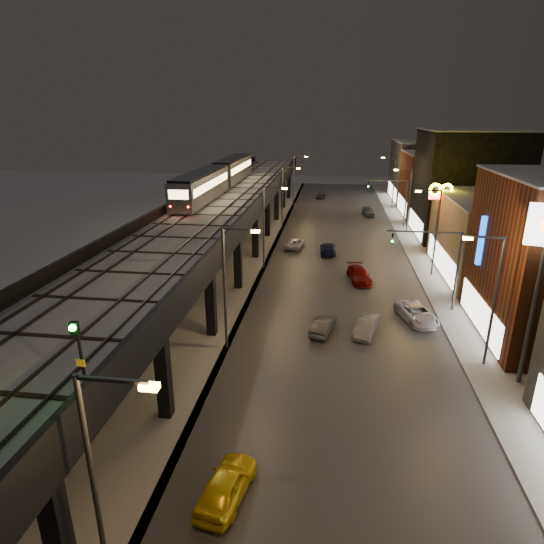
{
  "coord_description": "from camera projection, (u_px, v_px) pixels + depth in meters",
  "views": [
    {
      "loc": [
        6.4,
        -15.47,
        16.08
      ],
      "look_at": [
        2.22,
        15.87,
        5.0
      ],
      "focal_mm": 30.0,
      "sensor_mm": 36.0,
      "label": 1
    }
  ],
  "objects": [
    {
      "name": "rail_signal",
      "position": [
        78.0,
        343.0,
        15.65
      ],
      "size": [
        0.32,
        0.41,
        2.79
      ],
      "color": "black",
      "rests_on": "viaduct_trackbed"
    },
    {
      "name": "viaduct_parapet_far",
      "position": [
        178.0,
        203.0,
        49.55
      ],
      "size": [
        0.3,
        100.0,
        1.1
      ],
      "primitive_type": "cube",
      "color": "black",
      "rests_on": "elevated_viaduct"
    },
    {
      "name": "car_mid_dark",
      "position": [
        328.0,
        249.0,
        54.6
      ],
      "size": [
        2.01,
        4.54,
        1.29
      ],
      "primitive_type": "imported",
      "rotation": [
        0.0,
        0.0,
        3.19
      ],
      "color": "black",
      "rests_on": "ground"
    },
    {
      "name": "elevated_viaduct",
      "position": [
        217.0,
        215.0,
        49.27
      ],
      "size": [
        9.0,
        100.0,
        6.3
      ],
      "color": "black",
      "rests_on": "ground"
    },
    {
      "name": "streetlight_left_4",
      "position": [
        295.0,
        177.0,
        81.59
      ],
      "size": [
        2.57,
        0.28,
        9.0
      ],
      "color": "#38383A",
      "rests_on": "ground"
    },
    {
      "name": "car_near_white",
      "position": [
        323.0,
        326.0,
        34.93
      ],
      "size": [
        2.14,
        3.89,
        1.21
      ],
      "primitive_type": "imported",
      "rotation": [
        0.0,
        0.0,
        2.9
      ],
      "color": "#393B41",
      "rests_on": "ground"
    },
    {
      "name": "viaduct_parapet_streetside",
      "position": [
        256.0,
        205.0,
        48.46
      ],
      "size": [
        0.3,
        100.0,
        1.1
      ],
      "primitive_type": "cube",
      "color": "black",
      "rests_on": "elevated_viaduct"
    },
    {
      "name": "building_c",
      "position": [
        505.0,
        238.0,
        46.18
      ],
      "size": [
        12.2,
        15.2,
        8.16
      ],
      "color": "#7E6D4D",
      "rests_on": "ground"
    },
    {
      "name": "car_onc_red",
      "position": [
        368.0,
        211.0,
        75.05
      ],
      "size": [
        2.17,
        4.39,
        1.44
      ],
      "primitive_type": "imported",
      "rotation": [
        0.0,
        0.0,
        0.12
      ],
      "color": "#555A66",
      "rests_on": "ground"
    },
    {
      "name": "traffic_light_rig_a",
      "position": [
        444.0,
        261.0,
        37.7
      ],
      "size": [
        6.1,
        0.34,
        7.0
      ],
      "color": "#38383A",
      "rests_on": "ground"
    },
    {
      "name": "streetlight_right_3",
      "position": [
        408.0,
        196.0,
        62.61
      ],
      "size": [
        2.56,
        0.28,
        9.0
      ],
      "color": "#38383A",
      "rests_on": "ground"
    },
    {
      "name": "streetlight_right_4",
      "position": [
        393.0,
        179.0,
        79.44
      ],
      "size": [
        2.56,
        0.28,
        9.0
      ],
      "color": "#38383A",
      "rests_on": "ground"
    },
    {
      "name": "car_onc_dark",
      "position": [
        417.0,
        314.0,
        36.85
      ],
      "size": [
        3.42,
        5.16,
        1.32
      ],
      "primitive_type": "imported",
      "rotation": [
        0.0,
        0.0,
        0.28
      ],
      "color": "silver",
      "rests_on": "ground"
    },
    {
      "name": "streetlight_left_0",
      "position": [
        101.0,
        479.0,
        14.24
      ],
      "size": [
        2.57,
        0.28,
        9.0
      ],
      "color": "#38383A",
      "rests_on": "ground"
    },
    {
      "name": "sign_carwash",
      "position": [
        489.0,
        249.0,
        34.92
      ],
      "size": [
        1.69,
        0.35,
        8.76
      ],
      "color": "#38383A",
      "rests_on": "ground"
    },
    {
      "name": "streetlight_right_1",
      "position": [
        491.0,
        293.0,
        28.93
      ],
      "size": [
        2.56,
        0.28,
        9.0
      ],
      "color": "#38383A",
      "rests_on": "ground"
    },
    {
      "name": "streetlight_left_1",
      "position": [
        228.0,
        281.0,
        31.07
      ],
      "size": [
        2.57,
        0.28,
        9.0
      ],
      "color": "#38383A",
      "rests_on": "ground"
    },
    {
      "name": "streetlight_left_3",
      "position": [
        284.0,
        194.0,
        64.75
      ],
      "size": [
        2.57,
        0.28,
        9.0
      ],
      "color": "#38383A",
      "rests_on": "ground"
    },
    {
      "name": "under_viaduct_pavement",
      "position": [
        225.0,
        256.0,
        54.07
      ],
      "size": [
        11.0,
        120.0,
        0.06
      ],
      "primitive_type": "cube",
      "color": "#9FA1A8",
      "rests_on": "ground"
    },
    {
      "name": "ground",
      "position": [
        177.0,
        488.0,
        20.59
      ],
      "size": [
        220.0,
        220.0,
        0.0
      ],
      "primitive_type": "plane",
      "color": "silver"
    },
    {
      "name": "building_d",
      "position": [
        467.0,
        185.0,
        60.16
      ],
      "size": [
        12.2,
        13.2,
        14.16
      ],
      "color": "black",
      "rests_on": "ground"
    },
    {
      "name": "streetlight_left_2",
      "position": [
        266.0,
        222.0,
        47.91
      ],
      "size": [
        2.57,
        0.28,
        9.0
      ],
      "color": "#38383A",
      "rests_on": "ground"
    },
    {
      "name": "road_surface",
      "position": [
        339.0,
        260.0,
        52.38
      ],
      "size": [
        17.0,
        120.0,
        0.06
      ],
      "primitive_type": "cube",
      "color": "#46474D",
      "rests_on": "ground"
    },
    {
      "name": "sign_mcdonalds",
      "position": [
        440.0,
        200.0,
        49.38
      ],
      "size": [
        2.67,
        0.65,
        8.97
      ],
      "color": "#38383A",
      "rests_on": "ground"
    },
    {
      "name": "car_far_white",
      "position": [
        321.0,
        195.0,
        90.55
      ],
      "size": [
        1.94,
        4.0,
        1.32
      ],
      "primitive_type": "imported",
      "rotation": [
        0.0,
        0.0,
        3.04
      ],
      "color": "#373941",
      "rests_on": "ground"
    },
    {
      "name": "traffic_light_rig_b",
      "position": [
        398.0,
        198.0,
        65.77
      ],
      "size": [
        6.1,
        0.34,
        7.0
      ],
      "color": "#38383A",
      "rests_on": "ground"
    },
    {
      "name": "car_taxi",
      "position": [
        226.0,
        485.0,
        19.84
      ],
      "size": [
        2.39,
        4.39,
        1.42
      ],
      "primitive_type": "imported",
      "rotation": [
        0.0,
        0.0,
        2.96
      ],
      "color": "yellow",
      "rests_on": "ground"
    },
    {
      "name": "building_f",
      "position": [
        426.0,
        171.0,
        86.84
      ],
      "size": [
        12.2,
        16.2,
        11.16
      ],
      "color": "#39393A",
      "rests_on": "ground"
    },
    {
      "name": "car_mid_silver",
      "position": [
        295.0,
        244.0,
        56.97
      ],
      "size": [
        2.61,
        4.61,
        1.21
      ],
      "primitive_type": "imported",
      "rotation": [
        0.0,
        0.0,
        3.0
      ],
      "color": "silver",
      "rests_on": "ground"
    },
    {
      "name": "viaduct_trackbed",
      "position": [
        216.0,
        208.0,
        49.13
      ],
      "size": [
        8.4,
        100.0,
        0.32
      ],
      "color": "#B2B7C1",
      "rests_on": "elevated_viaduct"
    },
    {
      "name": "car_onc_silver",
      "position": [
        366.0,
        327.0,
        34.71
      ],
      "size": [
        2.36,
        4.1,
        1.28
      ],
      "primitive_type": "imported",
      "rotation": [
        0.0,
        0.0,
        -0.28
      ],
      "color": "slate",
      "rests_on": "ground"
    },
    {
      "name": "subway_train",
      "position": [
        219.0,
        176.0,
        59.83
      ],
      "size": [
        2.71,
        33.33,
        3.24
      ],
      "color": "gray",
      "rests_on": "viaduct_trackbed"
    },
    {
      "name": "streetlight_right_2",
      "position": [
        434.0,
        227.0,
        45.77
      ],
      "size": [
        2.56,
        0.28,
        9.0
      ],
      "color": "#38383A",
      "rests_on": "ground"
    },
    {
      "name": "sidewalk_right",
      "position": [
        429.0,
        264.0,
        51.12
      ],
      "size": [
        4.0,
        120.0,
        0.14
      ],
      "primitive_type": "cube",
      "color": "#9FA1A8",
      "rests_on": "ground"
    },
    {
      "name": "building_e",
      "position": [
        442.0,
        185.0,
        73.91
      ],
      "size": [
        12.2,
        12.2,
        10.16
      ],
      "color": "#5C2312",
      "rests_on": "ground"
    },
    {
      "name": "car_onc_white",
      "position": [
        359.0,
        275.0,
        45.67
      ],
      "size": [
        2.64,
        4.84,
        1.33
      ],
      "primitive_type": "imported",
      "rotation": [
        0.0,
        0.0,
        0.18
      ],
      "color": "#700904",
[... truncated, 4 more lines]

